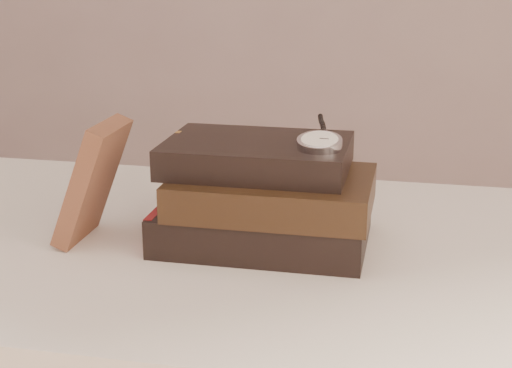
# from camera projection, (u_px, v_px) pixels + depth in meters

# --- Properties ---
(table) EXTENTS (1.00, 0.60, 0.75)m
(table) POSITION_uv_depth(u_px,v_px,m) (173.00, 302.00, 1.00)
(table) COLOR silver
(table) RESTS_ON ground
(book_stack) EXTENTS (0.26, 0.18, 0.13)m
(book_stack) POSITION_uv_depth(u_px,v_px,m) (265.00, 197.00, 0.93)
(book_stack) COLOR black
(book_stack) RESTS_ON table
(journal) EXTENTS (0.08, 0.10, 0.15)m
(journal) POSITION_uv_depth(u_px,v_px,m) (92.00, 182.00, 0.93)
(journal) COLOR #49291C
(journal) RESTS_ON table
(pocket_watch) EXTENTS (0.05, 0.15, 0.02)m
(pocket_watch) POSITION_uv_depth(u_px,v_px,m) (320.00, 141.00, 0.89)
(pocket_watch) COLOR silver
(pocket_watch) RESTS_ON book_stack
(eyeglasses) EXTENTS (0.11, 0.12, 0.05)m
(eyeglasses) POSITION_uv_depth(u_px,v_px,m) (211.00, 163.00, 1.03)
(eyeglasses) COLOR silver
(eyeglasses) RESTS_ON book_stack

